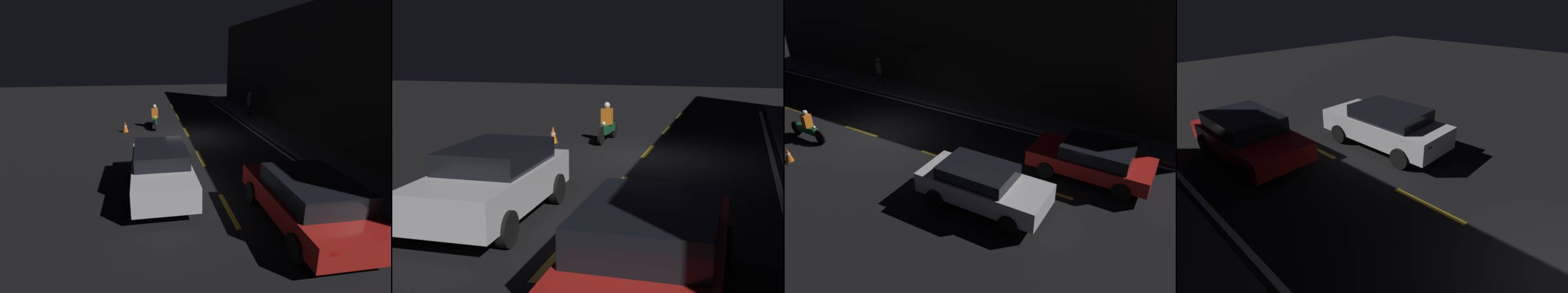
% 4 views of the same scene
% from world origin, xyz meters
% --- Properties ---
extents(lane_dash_d, '(2.00, 0.14, 0.01)m').
position_xyz_m(lane_dash_d, '(3.50, 0.00, 0.00)').
color(lane_dash_d, gold).
rests_on(lane_dash_d, ground).
extents(lane_dash_e, '(2.00, 0.14, 0.01)m').
position_xyz_m(lane_dash_e, '(8.00, 0.00, 0.00)').
color(lane_dash_e, gold).
rests_on(lane_dash_e, ground).
extents(sedan_white, '(4.31, 1.93, 1.43)m').
position_xyz_m(sedan_white, '(6.45, -1.78, 0.77)').
color(sedan_white, silver).
rests_on(sedan_white, ground).
extents(taxi_red, '(4.36, 2.03, 1.37)m').
position_xyz_m(taxi_red, '(9.06, 1.71, 0.74)').
color(taxi_red, red).
rests_on(taxi_red, ground).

